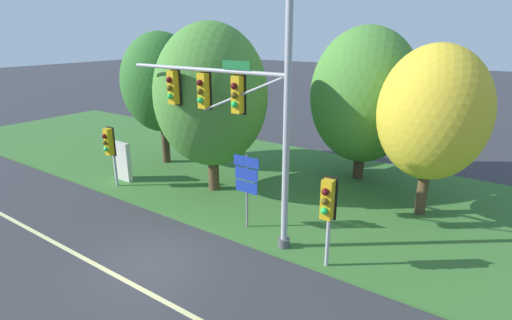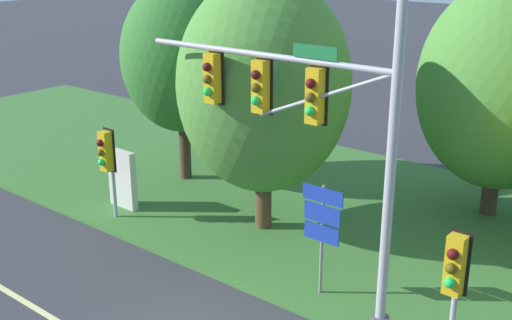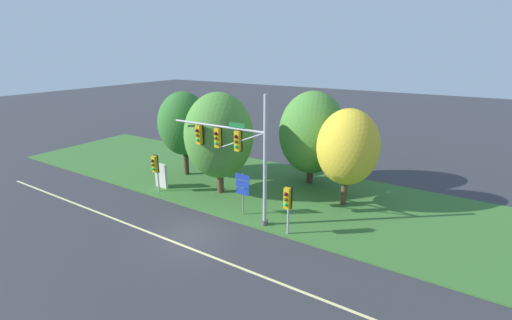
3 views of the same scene
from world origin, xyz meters
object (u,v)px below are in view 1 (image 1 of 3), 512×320
Objects in this scene: route_sign_post at (247,180)px; info_kiosk at (122,161)px; tree_behind_signpost at (364,96)px; tree_mid_verge at (433,113)px; pedestrian_signal_near_kerb at (328,204)px; tree_nearest_road at (161,83)px; tree_left_of_mast at (211,96)px; pedestrian_signal_further_along at (110,145)px; traffic_signal_mast at (234,108)px.

info_kiosk is at bearing 176.21° from route_sign_post.
tree_behind_signpost reaches higher than tree_mid_verge.
pedestrian_signal_near_kerb is 0.45× the size of tree_mid_verge.
tree_nearest_road is 5.06m from tree_left_of_mast.
tree_behind_signpost is at bearing 41.08° from pedestrian_signal_further_along.
route_sign_post is 4.77m from tree_left_of_mast.
tree_behind_signpost is (4.90, 5.27, -0.23)m from tree_left_of_mast.
traffic_signal_mast reaches higher than pedestrian_signal_further_along.
tree_behind_signpost reaches higher than pedestrian_signal_further_along.
tree_behind_signpost is at bearing 79.16° from route_sign_post.
pedestrian_signal_further_along is 13.71m from tree_mid_verge.
info_kiosk is (-4.45, -1.64, -3.37)m from tree_left_of_mast.
tree_mid_verge is (5.15, 5.40, -0.46)m from traffic_signal_mast.
traffic_signal_mast is 4.44m from pedestrian_signal_near_kerb.
pedestrian_signal_further_along is 7.50m from route_sign_post.
info_kiosk is at bearing -83.40° from tree_nearest_road.
pedestrian_signal_near_kerb is 11.07m from pedestrian_signal_further_along.
pedestrian_signal_further_along is (-7.34, 0.10, -2.48)m from traffic_signal_mast.
tree_behind_signpost is 1.10× the size of tree_mid_verge.
pedestrian_signal_near_kerb is 7.95m from tree_left_of_mast.
route_sign_post is (7.49, 0.34, -0.17)m from pedestrian_signal_further_along.
route_sign_post is at bearing -100.84° from tree_behind_signpost.
tree_left_of_mast is at bearing -132.92° from tree_behind_signpost.
tree_left_of_mast is at bearing 141.83° from traffic_signal_mast.
pedestrian_signal_near_kerb is 3.67m from route_sign_post.
info_kiosk is at bearing -161.05° from tree_mid_verge.
tree_mid_verge reaches higher than pedestrian_signal_further_along.
tree_mid_verge is 3.48× the size of info_kiosk.
pedestrian_signal_further_along reaches higher than info_kiosk.
pedestrian_signal_near_kerb is 0.40× the size of tree_left_of_mast.
route_sign_post is (0.16, 0.44, -2.66)m from traffic_signal_mast.
traffic_signal_mast is at bearing -0.77° from pedestrian_signal_further_along.
tree_behind_signpost is 3.83× the size of info_kiosk.
tree_behind_signpost reaches higher than route_sign_post.
traffic_signal_mast is at bearing 174.06° from pedestrian_signal_near_kerb.
pedestrian_signal_further_along is 0.43× the size of tree_mid_verge.
tree_nearest_road is (-11.85, 4.54, 2.24)m from pedestrian_signal_near_kerb.
pedestrian_signal_further_along reaches higher than route_sign_post.
traffic_signal_mast is at bearing -7.07° from info_kiosk.
info_kiosk is (-11.49, 1.35, -1.20)m from pedestrian_signal_near_kerb.
tree_mid_verge is at bearing -34.74° from tree_behind_signpost.
tree_left_of_mast is 1.02× the size of tree_behind_signpost.
tree_left_of_mast is 3.90× the size of info_kiosk.
tree_mid_verge is at bearing 23.00° from pedestrian_signal_further_along.
tree_behind_signpost reaches higher than info_kiosk.
tree_nearest_road reaches higher than route_sign_post.
traffic_signal_mast is 1.08× the size of tree_behind_signpost.
pedestrian_signal_near_kerb is at bearing -2.52° from pedestrian_signal_further_along.
tree_left_of_mast is at bearing 148.05° from route_sign_post.
traffic_signal_mast is 4.15× the size of info_kiosk.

